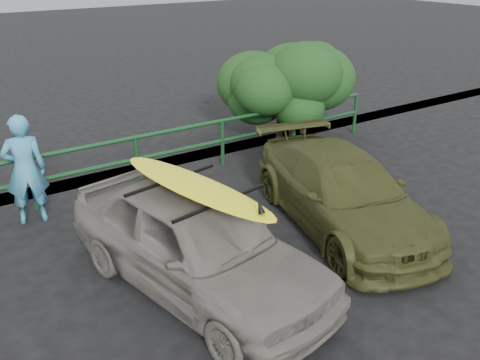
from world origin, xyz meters
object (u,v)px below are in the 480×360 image
(guardrail, at_px, (88,171))
(surfboard, at_px, (195,186))
(man, at_px, (25,170))
(sedan, at_px, (197,242))
(olive_vehicle, at_px, (342,192))

(guardrail, distance_m, surfboard, 3.92)
(man, bearing_deg, surfboard, 124.15)
(guardrail, height_order, sedan, sedan)
(man, height_order, surfboard, man)
(sedan, distance_m, surfboard, 0.83)
(guardrail, relative_size, surfboard, 4.93)
(guardrail, height_order, man, man)
(man, xyz_separation_m, surfboard, (1.40, -3.36, 0.60))
(olive_vehicle, distance_m, surfboard, 3.10)
(guardrail, distance_m, man, 1.32)
(man, bearing_deg, sedan, 124.15)
(man, relative_size, surfboard, 0.68)
(surfboard, bearing_deg, sedan, 0.00)
(guardrail, distance_m, sedan, 3.78)
(sedan, distance_m, man, 3.65)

